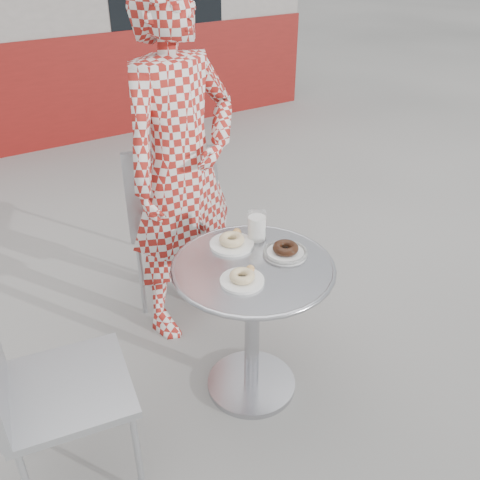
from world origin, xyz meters
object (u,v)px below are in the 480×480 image
seated_person (181,170)px  plate_checker (285,251)px  plate_far (232,241)px  milk_cup (257,227)px  plate_near (243,278)px  chair_far (173,247)px  bistro_table (253,298)px  chair_left (72,425)px

seated_person → plate_checker: seated_person is taller
plate_far → milk_cup: milk_cup is taller
plate_near → milk_cup: 0.33m
chair_far → seated_person: (-0.04, -0.26, 0.59)m
seated_person → plate_checker: bearing=-89.5°
bistro_table → plate_checker: plate_checker is taller
seated_person → plate_far: bearing=-102.7°
bistro_table → plate_far: (0.01, 0.18, 0.19)m
plate_far → plate_near: size_ratio=1.10×
bistro_table → plate_checker: bearing=-1.0°
seated_person → milk_cup: size_ratio=13.15×
chair_left → seated_person: size_ratio=0.52×
chair_far → plate_far: size_ratio=5.02×
plate_checker → plate_far: bearing=129.7°
plate_far → plate_near: plate_far is taller
plate_near → milk_cup: bearing=46.5°
chair_far → chair_left: bearing=66.0°
plate_near → chair_left: bearing=176.7°
chair_far → plate_far: 0.82m
chair_far → plate_near: size_ratio=5.54×
seated_person → plate_checker: size_ratio=9.27×
chair_left → milk_cup: chair_left is taller
bistro_table → plate_near: (-0.10, -0.07, 0.19)m
plate_far → seated_person: bearing=91.2°
chair_left → plate_checker: 1.08m
bistro_table → plate_near: 0.22m
seated_person → plate_near: size_ratio=10.10×
chair_left → bistro_table: bearing=-78.5°
chair_far → milk_cup: bearing=116.3°
plate_checker → seated_person: bearing=104.4°
milk_cup → chair_left: bearing=-168.4°
milk_cup → plate_checker: bearing=-78.6°
plate_near → milk_cup: size_ratio=1.30×
bistro_table → chair_left: chair_left is taller
chair_far → seated_person: bearing=100.3°
chair_far → milk_cup: 0.86m
plate_near → chair_far: bearing=81.6°
seated_person → chair_left: bearing=-155.6°
plate_near → plate_checker: 0.27m
milk_cup → plate_near: bearing=-133.5°
chair_far → plate_checker: (0.12, -0.89, 0.41)m
chair_left → plate_checker: (1.00, 0.03, 0.42)m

